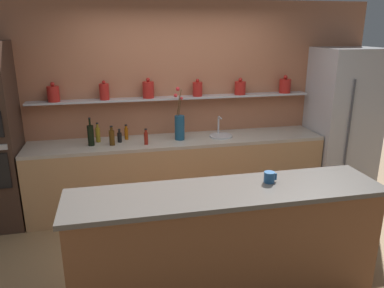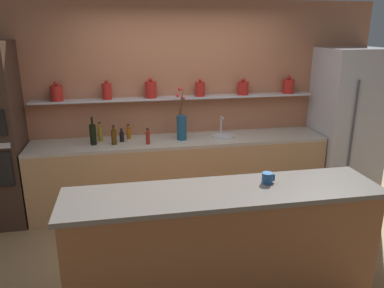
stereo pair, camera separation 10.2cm
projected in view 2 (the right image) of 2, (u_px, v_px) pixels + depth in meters
ground_plane at (207, 258)px, 3.84m from camera, size 12.00×12.00×0.00m
back_wall_unit at (181, 103)px, 4.95m from camera, size 5.20×0.28×2.60m
back_counter_unit at (181, 173)px, 4.85m from camera, size 3.70×0.62×0.92m
island_counter at (223, 246)px, 3.14m from camera, size 2.59×0.61×1.02m
refrigerator at (346, 125)px, 5.05m from camera, size 0.80×0.73×2.02m
flower_vase at (182, 125)px, 4.66m from camera, size 0.12×0.14×0.65m
sink_fixture at (223, 135)px, 4.82m from camera, size 0.29×0.29×0.25m
bottle_sauce_0 at (129, 133)px, 4.70m from camera, size 0.05×0.05×0.19m
bottle_sauce_1 at (122, 136)px, 4.60m from camera, size 0.05×0.05×0.17m
bottle_sauce_2 at (148, 137)px, 4.49m from camera, size 0.05×0.05×0.20m
bottle_wine_3 at (93, 134)px, 4.46m from camera, size 0.08×0.08×0.34m
bottle_oil_4 at (100, 133)px, 4.61m from camera, size 0.06×0.06×0.24m
bottle_spirit_5 at (114, 137)px, 4.47m from camera, size 0.06×0.06×0.24m
coffee_mug at (267, 178)px, 3.12m from camera, size 0.11×0.09×0.09m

